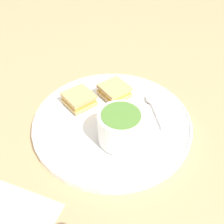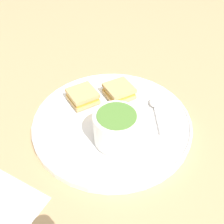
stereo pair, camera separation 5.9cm
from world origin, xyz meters
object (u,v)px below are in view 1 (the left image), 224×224
(sandwich_half_near, at_px, (114,90))
(sandwich_half_far, at_px, (79,99))
(soup_bowl, at_px, (121,127))
(spoon, at_px, (152,102))

(sandwich_half_near, bearing_deg, sandwich_half_far, -164.08)
(soup_bowl, relative_size, spoon, 0.75)
(spoon, relative_size, sandwich_half_far, 1.39)
(spoon, distance_m, sandwich_half_far, 0.18)
(sandwich_half_near, height_order, sandwich_half_far, same)
(sandwich_half_far, bearing_deg, spoon, -4.64)
(sandwich_half_near, xyz_separation_m, sandwich_half_far, (-0.09, -0.03, 0.00))
(soup_bowl, distance_m, sandwich_half_far, 0.15)
(spoon, bearing_deg, soup_bowl, 135.96)
(soup_bowl, xyz_separation_m, sandwich_half_far, (-0.09, 0.12, -0.02))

